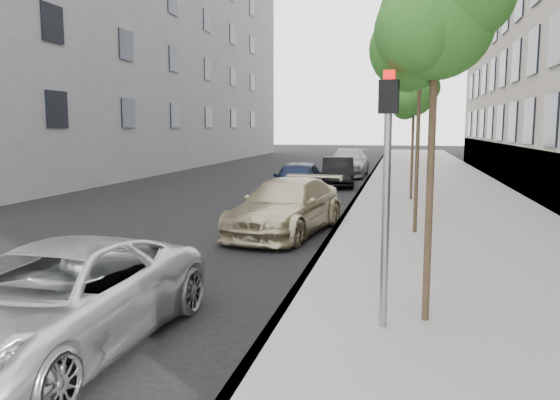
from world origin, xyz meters
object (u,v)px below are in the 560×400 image
(suv, at_px, (286,207))
(sedan_black, at_px, (338,172))
(tree_far, at_px, (415,97))
(sedan_rear, at_px, (348,163))
(tree_near, at_px, (438,21))
(tree_mid, at_px, (421,60))
(sedan_blue, at_px, (298,180))
(minivan, at_px, (55,301))
(signal_pole, at_px, (387,171))

(suv, xyz_separation_m, sedan_black, (0.00, 11.88, -0.03))
(tree_far, bearing_deg, sedan_rear, 107.72)
(tree_near, relative_size, tree_mid, 0.97)
(sedan_blue, bearing_deg, sedan_black, 76.14)
(tree_mid, height_order, sedan_rear, tree_mid)
(tree_near, distance_m, sedan_blue, 14.50)
(tree_near, distance_m, tree_mid, 6.51)
(suv, xyz_separation_m, sedan_rear, (-0.04, 17.20, 0.06))
(tree_mid, xyz_separation_m, sedan_rear, (-3.37, 17.04, -3.62))
(minivan, bearing_deg, tree_near, 24.08)
(tree_near, height_order, sedan_rear, tree_near)
(sedan_blue, height_order, sedan_rear, sedan_rear)
(minivan, height_order, suv, suv)
(tree_far, distance_m, sedan_blue, 5.38)
(signal_pole, relative_size, sedan_black, 0.81)
(sedan_black, bearing_deg, tree_far, -64.18)
(tree_near, height_order, sedan_black, tree_near)
(tree_near, height_order, tree_far, tree_near)
(tree_far, bearing_deg, suv, -116.52)
(sedan_black, relative_size, sedan_rear, 0.77)
(sedan_blue, xyz_separation_m, sedan_black, (1.03, 4.81, -0.05))
(tree_mid, xyz_separation_m, sedan_blue, (-4.36, 6.90, -3.65))
(signal_pole, bearing_deg, tree_mid, 92.22)
(tree_far, relative_size, sedan_black, 1.11)
(sedan_blue, bearing_deg, sedan_rear, 82.63)
(tree_mid, height_order, signal_pole, tree_mid)
(tree_near, height_order, suv, tree_near)
(tree_far, height_order, suv, tree_far)
(tree_mid, distance_m, minivan, 10.16)
(sedan_blue, distance_m, sedan_black, 4.92)
(minivan, bearing_deg, suv, 83.93)
(tree_mid, bearing_deg, tree_near, -90.00)
(suv, bearing_deg, minivan, -88.52)
(suv, height_order, sedan_rear, sedan_rear)
(tree_mid, bearing_deg, signal_pole, -94.89)
(tree_near, height_order, signal_pole, tree_near)
(minivan, xyz_separation_m, sedan_rear, (1.15, 25.35, 0.10))
(sedan_black, bearing_deg, signal_pole, -88.33)
(tree_far, xyz_separation_m, sedan_black, (-3.33, 5.22, -3.19))
(sedan_blue, bearing_deg, tree_far, -7.07)
(tree_near, distance_m, suv, 7.93)
(minivan, distance_m, sedan_black, 20.06)
(tree_far, bearing_deg, sedan_black, 122.53)
(tree_far, relative_size, signal_pole, 1.37)
(minivan, relative_size, sedan_rear, 0.90)
(tree_mid, xyz_separation_m, sedan_black, (-3.33, 11.72, -3.71))
(sedan_blue, bearing_deg, minivan, -92.39)
(sedan_blue, bearing_deg, tree_mid, -59.54)
(sedan_blue, xyz_separation_m, sedan_rear, (0.99, 10.14, 0.04))
(signal_pole, height_order, minivan, signal_pole)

